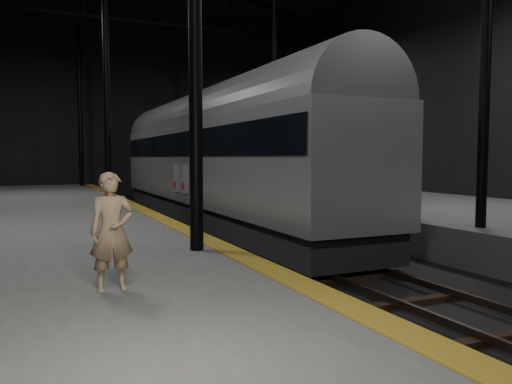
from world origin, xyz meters
TOP-DOWN VIEW (x-y plane):
  - ground at (0.00, 0.00)m, footprint 44.00×44.00m
  - platform_right at (7.50, 0.00)m, footprint 9.00×43.80m
  - tactile_strip at (-3.25, 0.00)m, footprint 0.50×43.80m
  - track at (0.00, 0.00)m, footprint 2.40×43.00m
  - train at (-0.00, 5.73)m, footprint 3.03×20.23m
  - woman at (-5.73, -6.38)m, footprint 0.59×0.39m

SIDE VIEW (x-z plane):
  - ground at x=0.00m, z-range 0.00..0.00m
  - track at x=0.00m, z-range -0.05..0.19m
  - platform_right at x=7.50m, z-range 0.00..1.00m
  - tactile_strip at x=-3.25m, z-range 1.00..1.01m
  - woman at x=-5.73m, z-range 1.00..2.60m
  - train at x=0.00m, z-range 0.31..5.72m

